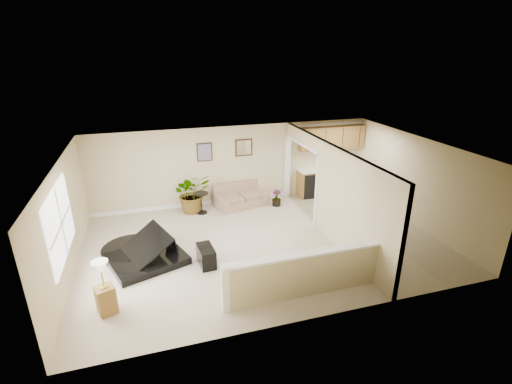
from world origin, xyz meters
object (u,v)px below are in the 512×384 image
object	(u,v)px
lamp_stand	(105,291)
small_plant	(277,199)
accent_table	(201,200)
piano	(142,235)
palm_plant	(192,193)
piano_bench	(206,256)
loveseat	(240,194)

from	to	relation	value
lamp_stand	small_plant	bearing A→B (deg)	38.87
accent_table	small_plant	xyz separation A→B (m)	(2.39, -0.12, -0.20)
piano	accent_table	bearing A→B (deg)	33.16
accent_table	small_plant	distance (m)	2.40
palm_plant	lamp_stand	world-z (taller)	palm_plant
piano_bench	accent_table	world-z (taller)	accent_table
piano	loveseat	world-z (taller)	piano
accent_table	piano_bench	bearing A→B (deg)	-97.01
loveseat	small_plant	distance (m)	1.17
palm_plant	piano	bearing A→B (deg)	-121.20
accent_table	small_plant	bearing A→B (deg)	-2.90
loveseat	palm_plant	size ratio (longest dim) A/B	1.42
piano	palm_plant	bearing A→B (deg)	39.48
piano	palm_plant	distance (m)	2.88
lamp_stand	loveseat	bearing A→B (deg)	48.95
piano_bench	lamp_stand	xyz separation A→B (m)	(-2.11, -1.12, 0.25)
piano	palm_plant	world-z (taller)	piano
accent_table	palm_plant	bearing A→B (deg)	139.51
piano	small_plant	world-z (taller)	piano
accent_table	palm_plant	world-z (taller)	palm_plant
loveseat	palm_plant	bearing A→B (deg)	170.00
accent_table	lamp_stand	distance (m)	4.73
loveseat	small_plant	world-z (taller)	loveseat
piano_bench	palm_plant	size ratio (longest dim) A/B	0.52
accent_table	loveseat	bearing A→B (deg)	12.39
lamp_stand	piano	bearing A→B (deg)	67.61
accent_table	palm_plant	size ratio (longest dim) A/B	0.51
piano	small_plant	size ratio (longest dim) A/B	4.37
piano	piano_bench	bearing A→B (deg)	-45.19
piano_bench	accent_table	size ratio (longest dim) A/B	1.01
piano	accent_table	world-z (taller)	piano
piano_bench	palm_plant	world-z (taller)	palm_plant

